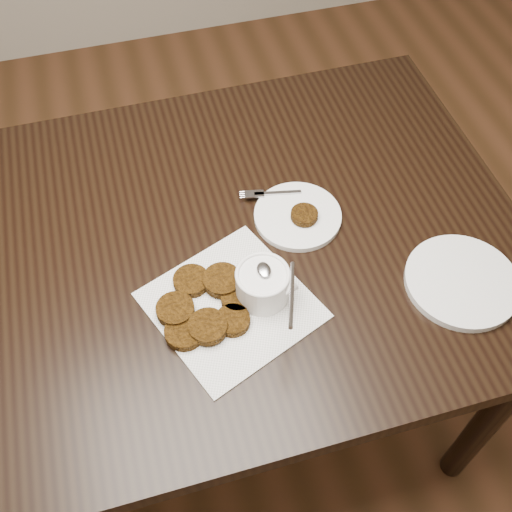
% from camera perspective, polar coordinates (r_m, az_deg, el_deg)
% --- Properties ---
extents(floor, '(4.00, 4.00, 0.00)m').
position_cam_1_polar(floor, '(1.80, -3.95, -17.76)').
color(floor, brown).
rests_on(floor, ground).
extents(table, '(1.41, 0.90, 0.75)m').
position_cam_1_polar(table, '(1.52, -6.10, -7.87)').
color(table, black).
rests_on(table, floor).
extents(napkin, '(0.35, 0.35, 0.00)m').
position_cam_1_polar(napkin, '(1.12, -2.32, -4.60)').
color(napkin, white).
rests_on(napkin, table).
extents(sauce_ramekin, '(0.17, 0.17, 0.14)m').
position_cam_1_polar(sauce_ramekin, '(1.08, 0.63, -1.64)').
color(sauce_ramekin, white).
rests_on(sauce_ramekin, napkin).
extents(patty_cluster, '(0.22, 0.22, 0.02)m').
position_cam_1_polar(patty_cluster, '(1.11, -4.87, -4.88)').
color(patty_cluster, '#653B0D').
rests_on(patty_cluster, napkin).
extents(plate_with_patty, '(0.21, 0.21, 0.03)m').
position_cam_1_polar(plate_with_patty, '(1.24, 3.92, 3.95)').
color(plate_with_patty, white).
rests_on(plate_with_patty, table).
extents(plate_empty, '(0.28, 0.28, 0.01)m').
position_cam_1_polar(plate_empty, '(1.21, 18.64, -2.27)').
color(plate_empty, white).
rests_on(plate_empty, table).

